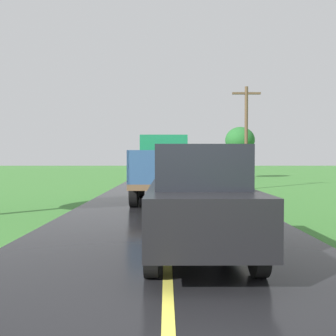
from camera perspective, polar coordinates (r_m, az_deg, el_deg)
name	(u,v)px	position (r m, az deg, el deg)	size (l,w,h in m)	color
ground_plane	(168,336)	(3.65, 0.07, -27.43)	(200.00, 200.00, 0.00)	#3D7A33
road_surface	(168,332)	(3.63, 0.07, -26.87)	(6.40, 120.00, 0.08)	black
centre_line	(168,328)	(3.61, 0.07, -26.27)	(0.14, 108.00, 0.01)	#E0D64C
banana_truck_near	(164,167)	(14.12, -0.79, 0.20)	(2.38, 5.82, 2.80)	#2D2D30
utility_pole_roadside	(246,134)	(20.15, 13.57, 5.81)	(1.70, 0.20, 6.17)	brown
roadside_tree_mid_right	(240,140)	(33.40, 12.51, 4.77)	(2.92, 2.92, 5.09)	#4C3823
following_car	(197,198)	(5.92, 5.11, -5.30)	(1.74, 4.10, 1.92)	black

